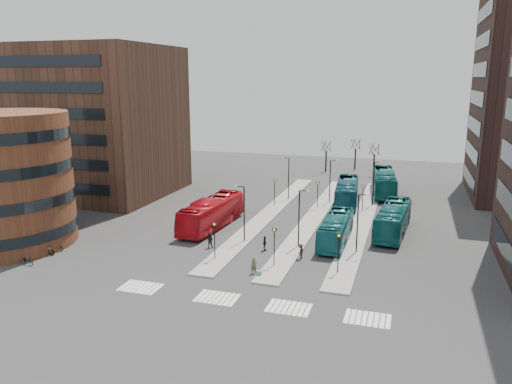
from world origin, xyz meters
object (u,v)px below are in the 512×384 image
(commuter_b, at_px, (265,243))
(teal_bus_a, at_px, (336,229))
(suitcase, at_px, (259,273))
(bicycle_far, at_px, (57,246))
(bicycle_near, at_px, (27,260))
(teal_bus_b, at_px, (347,192))
(commuter_a, at_px, (210,240))
(bicycle_mid, at_px, (46,251))
(teal_bus_d, at_px, (384,182))
(red_bus, at_px, (212,213))
(commuter_c, at_px, (301,251))
(traveller, at_px, (254,266))
(teal_bus_c, at_px, (393,219))

(commuter_b, bearing_deg, teal_bus_a, -70.80)
(suitcase, distance_m, bicycle_far, 21.96)
(bicycle_near, relative_size, bicycle_far, 0.94)
(teal_bus_b, xyz_separation_m, bicycle_near, (-26.01, -32.78, -1.28))
(commuter_a, height_order, bicycle_mid, commuter_a)
(teal_bus_d, xyz_separation_m, commuter_a, (-15.88, -30.88, -1.02))
(bicycle_mid, bearing_deg, red_bus, -49.65)
(teal_bus_a, distance_m, commuter_c, 6.61)
(bicycle_near, bearing_deg, commuter_b, -52.00)
(teal_bus_d, distance_m, bicycle_mid, 48.80)
(teal_bus_a, relative_size, bicycle_far, 6.25)
(teal_bus_d, distance_m, commuter_c, 31.83)
(red_bus, xyz_separation_m, bicycle_mid, (-12.16, -13.98, -1.25))
(teal_bus_d, distance_m, commuter_b, 31.69)
(traveller, bearing_deg, commuter_c, 37.41)
(bicycle_mid, bearing_deg, bicycle_far, -8.64)
(suitcase, height_order, teal_bus_d, teal_bus_d)
(teal_bus_b, xyz_separation_m, traveller, (-4.70, -28.39, -0.96))
(suitcase, xyz_separation_m, bicycle_far, (-21.95, 0.41, 0.18))
(bicycle_mid, bearing_deg, traveller, -93.94)
(bicycle_near, bearing_deg, traveller, -67.71)
(teal_bus_c, bearing_deg, bicycle_near, -142.98)
(teal_bus_a, distance_m, traveller, 12.49)
(traveller, xyz_separation_m, commuter_c, (3.24, 5.00, 0.00))
(commuter_b, height_order, bicycle_near, commuter_b)
(suitcase, relative_size, red_bus, 0.04)
(teal_bus_c, height_order, teal_bus_d, teal_bus_d)
(teal_bus_a, relative_size, teal_bus_c, 0.90)
(commuter_c, distance_m, bicycle_mid, 25.45)
(commuter_a, distance_m, bicycle_mid, 16.37)
(red_bus, xyz_separation_m, teal_bus_a, (14.92, -1.18, -0.26))
(teal_bus_c, xyz_separation_m, traveller, (-11.50, -16.16, -0.92))
(commuter_a, height_order, commuter_b, commuter_a)
(suitcase, xyz_separation_m, teal_bus_c, (10.86, 16.68, 1.40))
(red_bus, xyz_separation_m, bicycle_near, (-12.16, -16.62, -1.34))
(bicycle_near, bearing_deg, red_bus, -25.54)
(commuter_a, relative_size, commuter_b, 1.04)
(teal_bus_a, distance_m, commuter_a, 13.61)
(commuter_b, relative_size, commuter_c, 1.03)
(suitcase, distance_m, bicycle_near, 22.29)
(teal_bus_b, relative_size, traveller, 8.16)
(commuter_c, relative_size, bicycle_near, 0.93)
(suitcase, relative_size, bicycle_mid, 0.32)
(commuter_a, height_order, commuter_c, commuter_a)
(commuter_a, distance_m, bicycle_far, 15.72)
(commuter_c, bearing_deg, teal_bus_c, 158.12)
(teal_bus_a, height_order, teal_bus_b, teal_bus_b)
(traveller, bearing_deg, commuter_a, 121.18)
(teal_bus_c, relative_size, commuter_a, 7.44)
(commuter_b, distance_m, bicycle_mid, 21.99)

